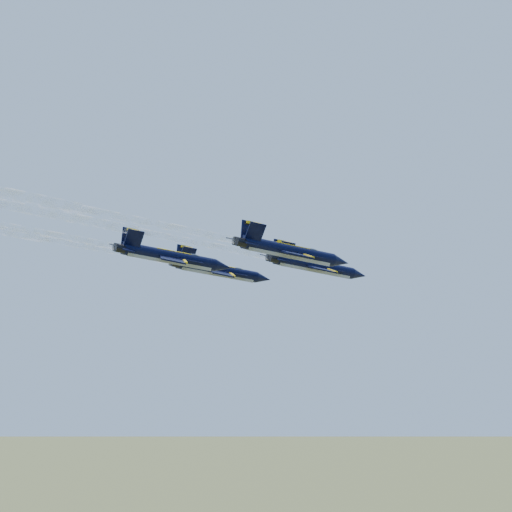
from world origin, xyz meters
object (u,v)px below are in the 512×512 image
Objects in this scene: jet_right at (291,252)px; jet_slot at (172,257)px; jet_left at (220,271)px; jet_lead at (316,266)px.

jet_slot is (-16.11, -6.49, 0.00)m from jet_right.
jet_left is 16.38m from jet_slot.
jet_left and jet_right have the same top height.
jet_right is 1.00× the size of jet_slot.
jet_right is 17.37m from jet_slot.
jet_left is 1.00× the size of jet_right.
jet_left is (-14.96, -5.59, 0.00)m from jet_lead.
jet_left is 23.06m from jet_right.
jet_right is at bearing -0.35° from jet_left.
jet_left is at bearing 130.91° from jet_slot.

